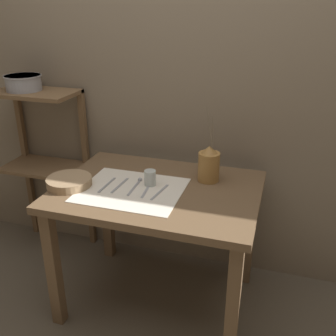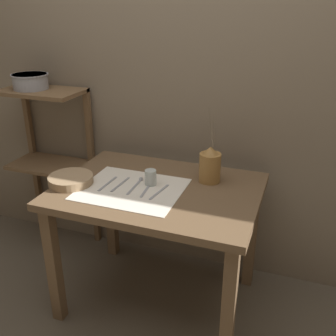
{
  "view_description": "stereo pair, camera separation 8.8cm",
  "coord_description": "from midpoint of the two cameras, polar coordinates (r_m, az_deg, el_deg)",
  "views": [
    {
      "loc": [
        0.6,
        -1.75,
        1.65
      ],
      "look_at": [
        0.06,
        0.0,
        0.86
      ],
      "focal_mm": 42.0,
      "sensor_mm": 36.0,
      "label": 1
    },
    {
      "loc": [
        0.68,
        -1.72,
        1.65
      ],
      "look_at": [
        0.06,
        0.0,
        0.86
      ],
      "focal_mm": 42.0,
      "sensor_mm": 36.0,
      "label": 2
    }
  ],
  "objects": [
    {
      "name": "ground_plane",
      "position": [
        2.48,
        -0.24,
        -18.37
      ],
      "size": [
        12.0,
        12.0,
        0.0
      ],
      "primitive_type": "plane",
      "color": "brown"
    },
    {
      "name": "stone_wall_back",
      "position": [
        2.37,
        3.98,
        12.32
      ],
      "size": [
        7.0,
        0.06,
        2.4
      ],
      "color": "#7A6B56",
      "rests_on": "ground_plane"
    },
    {
      "name": "wooden_table",
      "position": [
        2.11,
        -0.27,
        -5.46
      ],
      "size": [
        1.06,
        0.77,
        0.74
      ],
      "color": "brown",
      "rests_on": "ground_plane"
    },
    {
      "name": "wooden_shelf_unit",
      "position": [
        2.72,
        -15.78,
        3.89
      ],
      "size": [
        0.52,
        0.3,
        1.13
      ],
      "color": "brown",
      "rests_on": "ground_plane"
    },
    {
      "name": "linen_cloth",
      "position": [
        2.05,
        -4.06,
        -3.07
      ],
      "size": [
        0.52,
        0.44,
        0.0
      ],
      "color": "silver",
      "rests_on": "wooden_table"
    },
    {
      "name": "pitcher_with_flowers",
      "position": [
        2.11,
        7.3,
        0.36
      ],
      "size": [
        0.12,
        0.12,
        0.4
      ],
      "color": "olive",
      "rests_on": "wooden_table"
    },
    {
      "name": "wooden_bowl",
      "position": [
        2.15,
        -12.79,
        -1.68
      ],
      "size": [
        0.24,
        0.24,
        0.05
      ],
      "color": "#9E7F5B",
      "rests_on": "wooden_table"
    },
    {
      "name": "glass_tumbler_near",
      "position": [
        2.07,
        -1.32,
        -1.39
      ],
      "size": [
        0.06,
        0.06,
        0.08
      ],
      "color": "#B7C1BC",
      "rests_on": "wooden_table"
    },
    {
      "name": "fork_outer",
      "position": [
        2.11,
        -7.57,
        -2.28
      ],
      "size": [
        0.02,
        0.19,
        0.0
      ],
      "color": "#939399",
      "rests_on": "wooden_table"
    },
    {
      "name": "knife_center",
      "position": [
        2.1,
        -5.72,
        -2.39
      ],
      "size": [
        0.02,
        0.19,
        0.0
      ],
      "color": "#939399",
      "rests_on": "wooden_table"
    },
    {
      "name": "spoon_outer",
      "position": [
        2.11,
        -3.11,
        -2.07
      ],
      "size": [
        0.02,
        0.2,
        0.02
      ],
      "color": "#939399",
      "rests_on": "wooden_table"
    },
    {
      "name": "spoon_inner",
      "position": [
        2.08,
        -1.44,
        -2.39
      ],
      "size": [
        0.03,
        0.2,
        0.02
      ],
      "color": "#939399",
      "rests_on": "wooden_table"
    },
    {
      "name": "fork_inner",
      "position": [
        2.0,
        -0.03,
        -3.51
      ],
      "size": [
        0.04,
        0.19,
        0.0
      ],
      "color": "#939399",
      "rests_on": "wooden_table"
    },
    {
      "name": "metal_pot_large",
      "position": [
        2.63,
        -18.43,
        11.9
      ],
      "size": [
        0.23,
        0.23,
        0.09
      ],
      "color": "#939399",
      "rests_on": "wooden_shelf_unit"
    }
  ]
}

